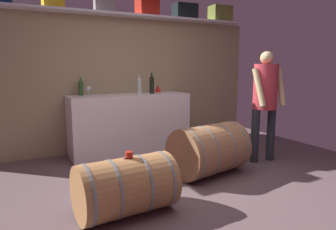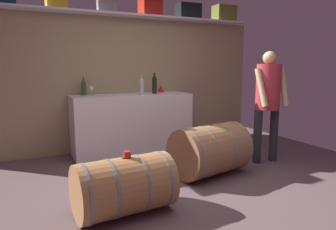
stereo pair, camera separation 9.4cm
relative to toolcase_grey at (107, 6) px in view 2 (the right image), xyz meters
The scene contains 17 objects.
ground_plane 2.84m from the toolcase_grey, 76.63° to the right, with size 6.02×7.73×0.02m, color #5E4B4F.
back_wall_panel 1.30m from the toolcase_grey, 22.17° to the left, with size 4.82×0.10×2.20m, color #9C8A65.
high_shelf_board 0.39m from the toolcase_grey, ahead, with size 4.44×0.40×0.03m, color silver.
toolcase_grey is the anchor object (origin of this frame).
toolcase_red 0.73m from the toolcase_grey, ahead, with size 0.34×0.26×0.29m, color red.
toolcase_black 1.45m from the toolcase_grey, ahead, with size 0.40×0.28×0.26m, color black.
toolcase_olive 2.22m from the toolcase_grey, ahead, with size 0.40×0.26×0.29m, color olive.
work_cabinet 1.90m from the toolcase_grey, 34.93° to the right, with size 1.91×0.61×0.96m, color white.
wine_bottle_green 1.32m from the toolcase_grey, behind, with size 0.08×0.08×0.28m.
wine_bottle_dark 1.43m from the toolcase_grey, 18.21° to the right, with size 0.08×0.08×0.34m.
wine_bottle_clear 1.36m from the toolcase_grey, 42.28° to the right, with size 0.07×0.07×0.32m.
wine_glass 1.32m from the toolcase_grey, 162.16° to the right, with size 0.07×0.07×0.14m.
red_funnel 1.60m from the toolcase_grey, ahead, with size 0.11×0.11×0.12m, color red.
wine_barrel_near 3.07m from the toolcase_grey, 101.74° to the right, with size 0.96×0.62×0.57m.
wine_barrel_far 2.75m from the toolcase_grey, 62.23° to the right, with size 1.06×0.82×0.66m.
tasting_cup 2.86m from the toolcase_grey, 100.82° to the right, with size 0.07×0.07×0.06m, color red.
winemaker_pouring 2.81m from the toolcase_grey, 39.20° to the right, with size 0.49×0.40×1.62m.
Camera 2 is at (-1.64, -2.79, 1.41)m, focal length 32.74 mm.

